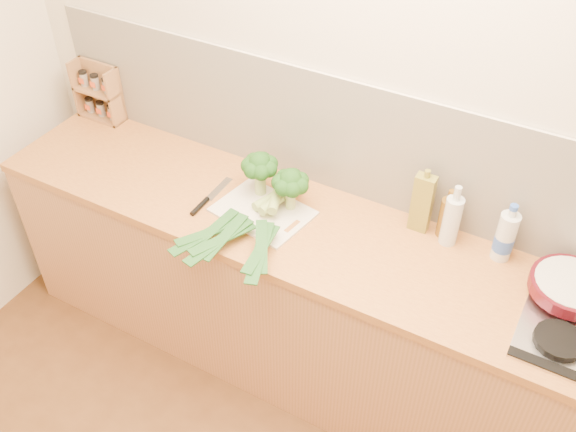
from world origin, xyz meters
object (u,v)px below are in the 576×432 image
at_px(chefs_knife, 205,202).
at_px(spice_rack, 100,94).
at_px(skillet, 572,286).
at_px(chopping_board, 263,212).

height_order(chefs_knife, spice_rack, spice_rack).
distance_m(chefs_knife, spice_rack, 0.91).
bearing_deg(chefs_knife, skillet, 7.10).
relative_size(chopping_board, spice_rack, 1.31).
bearing_deg(skillet, chefs_knife, 168.63).
distance_m(skillet, spice_rack, 2.31).
height_order(chopping_board, skillet, skillet).
xyz_separation_m(chopping_board, spice_rack, (-1.09, 0.26, 0.12)).
height_order(chopping_board, spice_rack, spice_rack).
xyz_separation_m(chopping_board, skillet, (1.22, 0.13, 0.06)).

